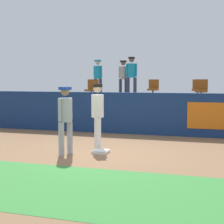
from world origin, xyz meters
TOP-DOWN VIEW (x-y plane):
  - ground_plane at (0.00, 0.00)m, footprint 60.00×60.00m
  - grass_foreground_strip at (0.00, -3.09)m, footprint 18.00×2.80m
  - first_base at (0.03, -0.11)m, footprint 0.40×0.40m
  - player_fielder_home at (-0.24, 0.41)m, footprint 0.46×0.58m
  - player_runner_visitor at (-0.76, -0.58)m, footprint 0.42×0.47m
  - field_wall at (0.01, 3.41)m, footprint 18.00×0.26m
  - bleacher_platform at (0.00, 5.98)m, footprint 18.00×4.80m
  - seat_back_right at (2.05, 6.65)m, footprint 0.46×0.44m
  - seat_front_left at (-2.06, 4.85)m, footprint 0.46×0.44m
  - seat_back_center at (0.14, 6.65)m, footprint 0.45×0.44m
  - seat_front_right at (2.30, 4.85)m, footprint 0.45×0.44m
  - spectator_hooded at (-1.49, 7.56)m, footprint 0.47×0.41m
  - spectator_capped at (-2.72, 7.41)m, footprint 0.48×0.43m
  - spectator_casual at (-1.03, 7.38)m, footprint 0.53×0.37m

SIDE VIEW (x-z plane):
  - ground_plane at x=0.00m, z-range 0.00..0.00m
  - grass_foreground_strip at x=0.00m, z-range 0.00..0.01m
  - first_base at x=0.03m, z-range 0.00..0.08m
  - bleacher_platform at x=0.00m, z-range 0.00..1.10m
  - field_wall at x=0.01m, z-range 0.00..1.48m
  - player_runner_visitor at x=-0.76m, z-range 0.14..1.88m
  - player_fielder_home at x=-0.24m, z-range 0.14..1.95m
  - seat_back_center at x=0.14m, z-range 1.16..2.00m
  - seat_front_right at x=2.30m, z-range 1.16..2.00m
  - seat_front_left at x=-2.06m, z-range 1.16..2.00m
  - seat_back_right at x=2.05m, z-range 1.16..2.00m
  - spectator_hooded at x=-1.49m, z-range 1.24..2.98m
  - spectator_capped at x=-2.72m, z-range 1.25..3.03m
  - spectator_casual at x=-1.03m, z-range 1.25..3.14m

